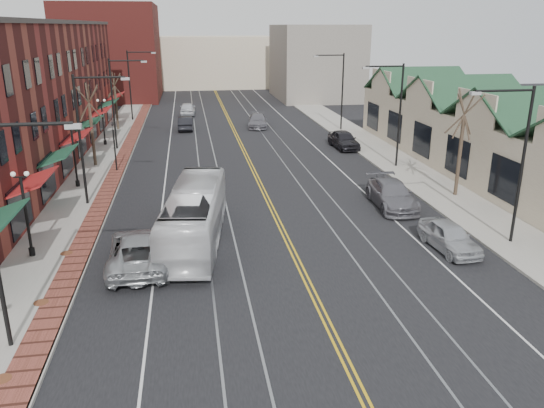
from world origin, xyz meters
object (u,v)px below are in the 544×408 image
object	(u,v)px
transit_bus	(195,215)
parked_car_c	(392,194)
parked_car_a	(449,236)
parked_car_d	(344,140)
parked_suv	(139,250)
parked_car_b	(391,195)

from	to	relation	value
transit_bus	parked_car_c	xyz separation A→B (m)	(12.31, 3.89, -0.69)
parked_car_a	parked_car_d	size ratio (longest dim) A/B	0.88
parked_suv	parked_car_a	world-z (taller)	parked_suv
transit_bus	parked_suv	distance (m)	3.80
parked_suv	parked_car_a	bearing A→B (deg)	176.53
transit_bus	parked_suv	bearing A→B (deg)	51.75
transit_bus	parked_car_c	size ratio (longest dim) A/B	1.94
transit_bus	parked_car_a	distance (m)	13.10
parked_car_a	parked_car_b	bearing A→B (deg)	89.10
transit_bus	parked_car_a	world-z (taller)	transit_bus
parked_suv	parked_car_b	world-z (taller)	parked_suv
transit_bus	parked_car_b	distance (m)	12.98
transit_bus	parked_car_d	world-z (taller)	transit_bus
transit_bus	parked_suv	world-z (taller)	transit_bus
parked_car_d	transit_bus	bearing A→B (deg)	-127.35
parked_car_c	parked_car_b	bearing A→B (deg)	93.33
parked_suv	transit_bus	bearing A→B (deg)	-137.82
parked_car_c	parked_car_d	distance (m)	16.84
parked_suv	parked_car_d	distance (m)	28.67
parked_car_b	parked_car_d	world-z (taller)	parked_car_d
parked_car_d	parked_car_a	bearing A→B (deg)	-96.35
parked_car_a	parked_car_d	distance (m)	23.71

